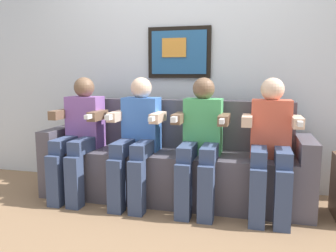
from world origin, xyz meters
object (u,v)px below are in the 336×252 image
Objects in this scene: person_left_center at (137,135)px; person_right_center at (201,138)px; person_rightmost at (271,142)px; couch at (173,165)px; person_leftmost at (79,133)px.

person_right_center is (0.56, 0.00, 0.00)m from person_left_center.
person_left_center and person_rightmost have the same top height.
couch is 0.44m from person_left_center.
person_rightmost is (1.13, 0.00, -0.00)m from person_left_center.
person_leftmost is at bearing 179.95° from person_left_center.
person_leftmost and person_rightmost have the same top height.
couch is 2.16× the size of person_left_center.
couch is at bearing 30.88° from person_left_center.
couch is at bearing 149.10° from person_right_center.
person_rightmost reaches higher than couch.
person_rightmost is (0.85, -0.17, 0.29)m from couch.
person_leftmost is 1.00× the size of person_left_center.
person_right_center and person_rightmost have the same top height.
couch is 2.16× the size of person_right_center.
person_leftmost is 1.13m from person_right_center.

